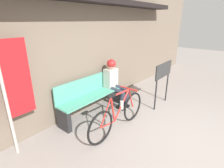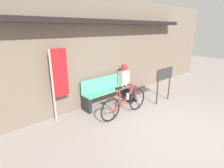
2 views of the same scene
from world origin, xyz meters
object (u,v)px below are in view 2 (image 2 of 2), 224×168
(banner_pole, at_px, (58,78))
(signboard, at_px, (164,77))
(person_seated, at_px, (126,79))
(park_bench_near, at_px, (108,91))
(bicycle, at_px, (125,103))

(banner_pole, bearing_deg, signboard, -20.05)
(person_seated, bearing_deg, signboard, -51.90)
(banner_pole, distance_m, signboard, 3.25)
(park_bench_near, relative_size, signboard, 1.58)
(park_bench_near, xyz_separation_m, banner_pole, (-1.60, 0.02, 0.73))
(person_seated, height_order, banner_pole, banner_pole)
(person_seated, bearing_deg, park_bench_near, 170.02)
(park_bench_near, height_order, person_seated, person_seated)
(person_seated, bearing_deg, banner_pole, 176.38)
(banner_pole, relative_size, signboard, 1.65)
(bicycle, xyz_separation_m, banner_pole, (-1.44, 0.93, 0.79))
(signboard, bearing_deg, person_seated, 128.10)
(person_seated, xyz_separation_m, signboard, (0.76, -0.96, 0.15))
(park_bench_near, relative_size, banner_pole, 0.96)
(bicycle, xyz_separation_m, person_seated, (0.84, 0.79, 0.34))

